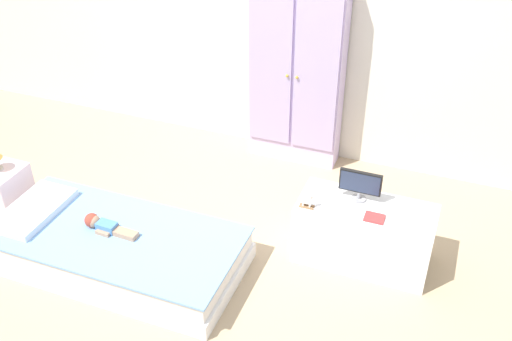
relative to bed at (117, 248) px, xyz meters
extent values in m
cube|color=tan|center=(0.46, 0.29, -0.13)|extent=(10.00, 10.00, 0.02)
cube|color=white|center=(0.00, 0.00, -0.07)|extent=(1.68, 0.80, 0.11)
cube|color=silver|center=(0.00, 0.00, 0.05)|extent=(1.64, 0.76, 0.13)
cube|color=#7AA8DB|center=(0.00, 0.00, 0.12)|extent=(1.67, 0.79, 0.02)
cube|color=silver|center=(-0.64, 0.00, 0.15)|extent=(0.32, 0.57, 0.05)
cube|color=#4C84C6|center=(-0.06, 0.01, 0.16)|extent=(0.13, 0.09, 0.06)
cube|color=tan|center=(0.08, 0.03, 0.15)|extent=(0.16, 0.04, 0.04)
cube|color=tan|center=(0.08, -0.01, 0.15)|extent=(0.16, 0.04, 0.04)
cube|color=tan|center=(-0.06, 0.07, 0.14)|extent=(0.10, 0.03, 0.03)
cube|color=tan|center=(-0.07, -0.04, 0.14)|extent=(0.10, 0.03, 0.03)
sphere|color=tan|center=(-0.17, 0.02, 0.17)|extent=(0.09, 0.09, 0.09)
sphere|color=#9E3D2D|center=(-0.18, 0.02, 0.17)|extent=(0.10, 0.10, 0.10)
cube|color=silver|center=(-1.10, 0.19, 0.06)|extent=(0.33, 0.33, 0.37)
cube|color=silver|center=(0.68, 1.72, 0.68)|extent=(0.75, 0.20, 1.60)
cube|color=#AF9DC9|center=(0.50, 1.61, 0.72)|extent=(0.35, 0.02, 1.31)
cube|color=#AF9DC9|center=(0.87, 1.61, 0.72)|extent=(0.35, 0.02, 1.31)
sphere|color=gold|center=(0.64, 1.59, 0.68)|extent=(0.02, 0.02, 0.02)
sphere|color=gold|center=(0.72, 1.59, 0.68)|extent=(0.02, 0.02, 0.02)
cube|color=white|center=(1.52, 0.63, 0.09)|extent=(0.89, 0.42, 0.43)
cylinder|color=#99999E|center=(1.45, 0.70, 0.31)|extent=(0.10, 0.10, 0.01)
cylinder|color=#99999E|center=(1.45, 0.70, 0.34)|extent=(0.02, 0.02, 0.05)
cube|color=black|center=(1.45, 0.70, 0.44)|extent=(0.28, 0.02, 0.16)
cube|color=#28334C|center=(1.45, 0.69, 0.44)|extent=(0.26, 0.01, 0.14)
cube|color=#8E6642|center=(1.15, 0.51, 0.31)|extent=(0.10, 0.01, 0.01)
cube|color=#8E6642|center=(1.15, 0.49, 0.31)|extent=(0.10, 0.01, 0.01)
cube|color=white|center=(1.15, 0.50, 0.36)|extent=(0.06, 0.03, 0.04)
cylinder|color=white|center=(1.17, 0.51, 0.33)|extent=(0.01, 0.01, 0.02)
cylinder|color=white|center=(1.17, 0.49, 0.33)|extent=(0.01, 0.01, 0.02)
cylinder|color=white|center=(1.13, 0.51, 0.33)|extent=(0.01, 0.01, 0.02)
cylinder|color=white|center=(1.13, 0.49, 0.33)|extent=(0.01, 0.01, 0.02)
cylinder|color=white|center=(1.18, 0.50, 0.39)|extent=(0.02, 0.02, 0.02)
sphere|color=white|center=(1.18, 0.50, 0.41)|extent=(0.03, 0.03, 0.03)
cube|color=#CC3838|center=(1.58, 0.54, 0.31)|extent=(0.13, 0.10, 0.01)
camera|label=1|loc=(1.93, -2.44, 2.62)|focal=41.30mm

